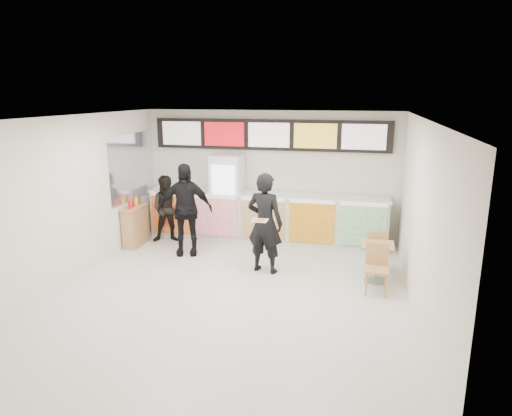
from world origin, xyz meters
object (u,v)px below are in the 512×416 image
(drinks_fridge, at_px, (227,197))
(customer_mid, at_px, (185,209))
(customer_main, at_px, (265,223))
(service_counter, at_px, (266,217))
(cafe_table, at_px, (377,256))
(customer_left, at_px, (168,209))
(condiment_ledge, at_px, (135,226))

(drinks_fridge, xyz_separation_m, customer_mid, (-0.56, -1.28, -0.02))
(customer_mid, bearing_deg, customer_main, -32.48)
(service_counter, relative_size, cafe_table, 3.78)
(customer_mid, bearing_deg, drinks_fridge, 51.95)
(customer_left, bearing_deg, cafe_table, -35.36)
(service_counter, xyz_separation_m, drinks_fridge, (-0.93, 0.02, 0.43))
(service_counter, bearing_deg, condiment_ledge, -160.88)
(customer_mid, bearing_deg, cafe_table, -23.52)
(service_counter, bearing_deg, drinks_fridge, 179.01)
(service_counter, distance_m, drinks_fridge, 1.03)
(customer_mid, xyz_separation_m, condiment_ledge, (-1.33, 0.28, -0.53))
(drinks_fridge, height_order, customer_left, drinks_fridge)
(condiment_ledge, bearing_deg, service_counter, 19.12)
(customer_mid, distance_m, cafe_table, 4.04)
(customer_main, relative_size, customer_left, 1.25)
(customer_main, bearing_deg, customer_left, -15.47)
(customer_main, height_order, condiment_ledge, customer_main)
(drinks_fridge, xyz_separation_m, customer_main, (1.31, -1.88, -0.03))
(service_counter, bearing_deg, customer_left, -166.19)
(customer_main, relative_size, customer_mid, 0.99)
(service_counter, bearing_deg, cafe_table, -37.41)
(drinks_fridge, distance_m, condiment_ledge, 2.20)
(customer_main, distance_m, customer_left, 2.90)
(customer_mid, bearing_deg, service_counter, 25.71)
(customer_main, distance_m, condiment_ledge, 3.35)
(customer_main, distance_m, cafe_table, 2.15)
(customer_left, height_order, condiment_ledge, customer_left)
(customer_main, relative_size, condiment_ledge, 1.81)
(service_counter, distance_m, customer_left, 2.28)
(customer_left, bearing_deg, customer_main, -46.47)
(customer_main, height_order, customer_mid, customer_mid)
(customer_left, relative_size, condiment_ledge, 1.45)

